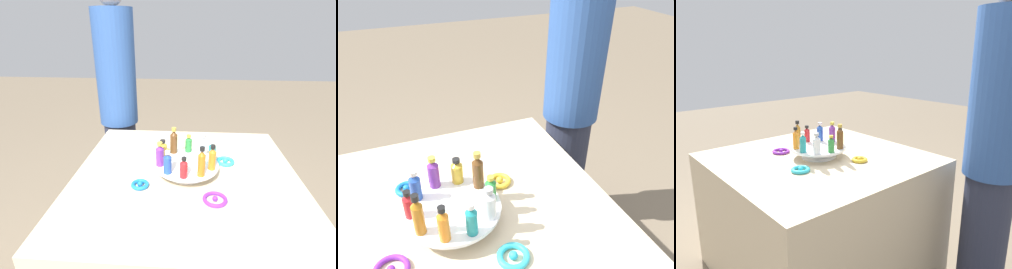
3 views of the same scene
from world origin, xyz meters
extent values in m
cube|color=beige|center=(0.00, 0.00, 0.36)|extent=(1.09, 1.09, 0.71)
cylinder|color=white|center=(0.00, 0.00, 0.72)|extent=(0.20, 0.20, 0.01)
cylinder|color=white|center=(0.00, 0.00, 0.74)|extent=(0.10, 0.10, 0.04)
cylinder|color=white|center=(0.00, 0.00, 0.77)|extent=(0.31, 0.31, 0.01)
cylinder|color=gold|center=(0.05, 0.12, 0.81)|extent=(0.04, 0.04, 0.07)
cone|color=gold|center=(0.05, 0.12, 0.85)|extent=(0.04, 0.04, 0.02)
cylinder|color=black|center=(0.05, 0.12, 0.87)|extent=(0.03, 0.03, 0.01)
cylinder|color=#702D93|center=(-0.03, 0.12, 0.82)|extent=(0.04, 0.04, 0.09)
cone|color=#702D93|center=(-0.03, 0.12, 0.87)|extent=(0.04, 0.04, 0.02)
cylinder|color=gold|center=(-0.03, 0.12, 0.89)|extent=(0.02, 0.02, 0.02)
cylinder|color=#234CAD|center=(-0.10, 0.08, 0.81)|extent=(0.04, 0.04, 0.08)
cone|color=#234CAD|center=(-0.10, 0.08, 0.86)|extent=(0.04, 0.04, 0.02)
cylinder|color=silver|center=(-0.10, 0.08, 0.88)|extent=(0.02, 0.02, 0.01)
cylinder|color=#B21E23|center=(-0.13, 0.01, 0.81)|extent=(0.03, 0.03, 0.07)
cone|color=#B21E23|center=(-0.13, 0.01, 0.85)|extent=(0.03, 0.03, 0.02)
cylinder|color=black|center=(-0.13, 0.01, 0.87)|extent=(0.02, 0.02, 0.01)
cylinder|color=#AD6B19|center=(-0.11, -0.07, 0.83)|extent=(0.03, 0.03, 0.10)
cone|color=#AD6B19|center=(-0.11, -0.07, 0.89)|extent=(0.03, 0.03, 0.02)
cylinder|color=black|center=(-0.11, -0.07, 0.91)|extent=(0.02, 0.02, 0.02)
cylinder|color=orange|center=(-0.05, -0.12, 0.82)|extent=(0.03, 0.03, 0.09)
cone|color=orange|center=(-0.05, -0.12, 0.87)|extent=(0.03, 0.03, 0.02)
cylinder|color=black|center=(-0.05, -0.12, 0.89)|extent=(0.02, 0.02, 0.02)
cylinder|color=teal|center=(0.03, -0.12, 0.82)|extent=(0.03, 0.03, 0.08)
cone|color=teal|center=(0.03, -0.12, 0.86)|extent=(0.03, 0.03, 0.02)
cylinder|color=silver|center=(0.03, -0.12, 0.88)|extent=(0.02, 0.02, 0.01)
cylinder|color=silver|center=(0.10, -0.08, 0.82)|extent=(0.04, 0.04, 0.08)
cone|color=silver|center=(0.10, -0.08, 0.86)|extent=(0.04, 0.04, 0.02)
cylinder|color=#B2B2B7|center=(0.10, -0.08, 0.88)|extent=(0.03, 0.03, 0.01)
cylinder|color=#288438|center=(0.13, -0.01, 0.81)|extent=(0.03, 0.03, 0.07)
cone|color=#288438|center=(0.13, -0.01, 0.85)|extent=(0.03, 0.03, 0.01)
cylinder|color=gold|center=(0.13, -0.01, 0.86)|extent=(0.02, 0.02, 0.01)
cylinder|color=brown|center=(0.11, 0.07, 0.82)|extent=(0.04, 0.04, 0.10)
cone|color=brown|center=(0.11, 0.07, 0.89)|extent=(0.04, 0.04, 0.02)
cylinder|color=#B79338|center=(0.11, 0.07, 0.91)|extent=(0.02, 0.02, 0.02)
torus|color=purple|center=(-0.21, -0.12, 0.72)|extent=(0.10, 0.10, 0.02)
sphere|color=purple|center=(-0.21, -0.12, 0.73)|extent=(0.02, 0.02, 0.02)
torus|color=#2DB7CC|center=(0.12, -0.21, 0.72)|extent=(0.10, 0.10, 0.02)
sphere|color=#2DB7CC|center=(0.12, -0.21, 0.73)|extent=(0.03, 0.03, 0.03)
torus|color=gold|center=(0.21, 0.12, 0.72)|extent=(0.09, 0.09, 0.02)
sphere|color=gold|center=(0.21, 0.12, 0.73)|extent=(0.03, 0.03, 0.03)
torus|color=blue|center=(-0.12, 0.21, 0.72)|extent=(0.08, 0.08, 0.02)
sphere|color=blue|center=(-0.12, 0.21, 0.73)|extent=(0.03, 0.03, 0.03)
cylinder|color=#282D42|center=(0.76, 0.52, 0.35)|extent=(0.24, 0.24, 0.70)
cylinder|color=#2D5193|center=(0.76, 0.52, 1.10)|extent=(0.28, 0.28, 0.80)
camera|label=1|loc=(-1.12, 0.01, 1.40)|focal=28.00mm
camera|label=2|loc=(-0.13, -0.78, 1.52)|focal=35.00mm
camera|label=3|loc=(1.43, -1.05, 1.32)|focal=35.00mm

